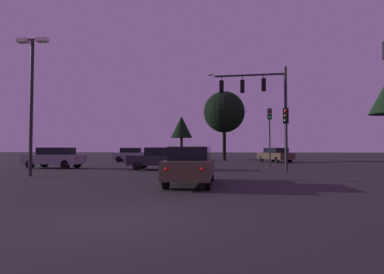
{
  "coord_description": "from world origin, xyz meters",
  "views": [
    {
      "loc": [
        2.08,
        -6.24,
        1.45
      ],
      "look_at": [
        -0.01,
        13.38,
        2.18
      ],
      "focal_mm": 29.25,
      "sensor_mm": 36.0,
      "label": 1
    }
  ],
  "objects": [
    {
      "name": "car_crossing_left",
      "position": [
        -2.19,
        14.8,
        0.8
      ],
      "size": [
        4.64,
        2.08,
        1.52
      ],
      "color": "#232328",
      "rests_on": "ground"
    },
    {
      "name": "traffic_light_corner_right",
      "position": [
        5.72,
        19.95,
        3.34
      ],
      "size": [
        0.37,
        0.39,
        4.75
      ],
      "color": "#232326",
      "rests_on": "ground"
    },
    {
      "name": "tree_left_far",
      "position": [
        1.95,
        31.27,
        5.8
      ],
      "size": [
        4.94,
        4.94,
        8.29
      ],
      "color": "black",
      "rests_on": "ground"
    },
    {
      "name": "tree_behind_sign",
      "position": [
        -3.87,
        36.0,
        4.36
      ],
      "size": [
        2.94,
        2.94,
        5.89
      ],
      "color": "black",
      "rests_on": "ground"
    },
    {
      "name": "car_crossing_right",
      "position": [
        -10.41,
        15.59,
        0.79
      ],
      "size": [
        4.33,
        2.08,
        1.52
      ],
      "color": "gray",
      "rests_on": "ground"
    },
    {
      "name": "car_nearside_lane",
      "position": [
        0.71,
        6.27,
        0.79
      ],
      "size": [
        1.7,
        4.55,
        1.52
      ],
      "color": "#473828",
      "rests_on": "ground"
    },
    {
      "name": "traffic_light_corner_left",
      "position": [
        5.63,
        12.57,
        2.73
      ],
      "size": [
        0.36,
        0.38,
        3.83
      ],
      "color": "#232326",
      "rests_on": "ground"
    },
    {
      "name": "car_far_lane",
      "position": [
        7.33,
        27.61,
        0.8
      ],
      "size": [
        3.43,
        4.87,
        1.52
      ],
      "color": "#473828",
      "rests_on": "ground"
    },
    {
      "name": "car_parked_lot",
      "position": [
        -8.01,
        26.94,
        0.79
      ],
      "size": [
        4.34,
        2.5,
        1.52
      ],
      "color": "gray",
      "rests_on": "ground"
    },
    {
      "name": "traffic_signal_mast_arm",
      "position": [
        4.57,
        15.95,
        5.02
      ],
      "size": [
        5.59,
        0.61,
        7.14
      ],
      "color": "#232326",
      "rests_on": "ground"
    },
    {
      "name": "parking_lot_lamp_post",
      "position": [
        -8.12,
        9.22,
        4.7
      ],
      "size": [
        1.7,
        0.36,
        7.32
      ],
      "color": "#232326",
      "rests_on": "ground"
    },
    {
      "name": "ground_plane",
      "position": [
        0.0,
        24.5,
        0.0
      ],
      "size": [
        168.0,
        168.0,
        0.0
      ],
      "primitive_type": "plane",
      "color": "#262326",
      "rests_on": "ground"
    }
  ]
}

